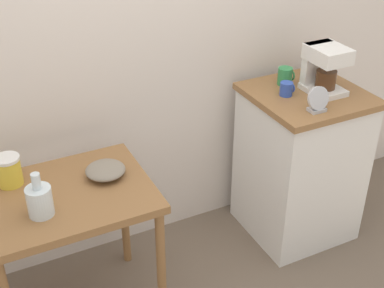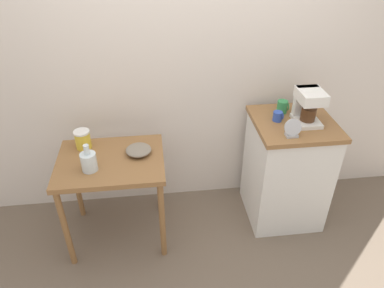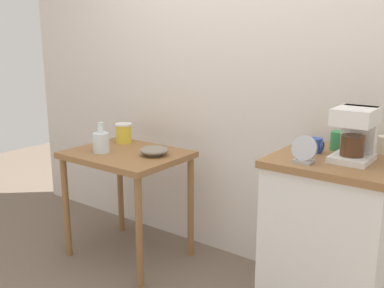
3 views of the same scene
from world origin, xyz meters
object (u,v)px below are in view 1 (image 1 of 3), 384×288
(coffee_maker, at_px, (323,67))
(mug_blue, at_px, (287,89))
(table_clock, at_px, (318,101))
(mug_small_cream, at_px, (311,67))
(glass_carafe_vase, at_px, (40,200))
(canister_enamel, at_px, (9,171))
(mug_tall_green, at_px, (285,76))
(bowl_stoneware, at_px, (105,170))

(coffee_maker, xyz_separation_m, mug_blue, (-0.20, 0.04, -0.10))
(mug_blue, height_order, table_clock, table_clock)
(mug_small_cream, bearing_deg, coffee_maker, -113.15)
(glass_carafe_vase, bearing_deg, coffee_maker, 6.70)
(table_clock, bearing_deg, mug_blue, 97.37)
(glass_carafe_vase, distance_m, table_clock, 1.43)
(glass_carafe_vase, xyz_separation_m, table_clock, (1.42, -0.00, 0.16))
(mug_blue, distance_m, table_clock, 0.23)
(canister_enamel, bearing_deg, mug_tall_green, 2.14)
(canister_enamel, xyz_separation_m, mug_small_cream, (1.76, 0.11, 0.14))
(glass_carafe_vase, distance_m, coffee_maker, 1.62)
(glass_carafe_vase, relative_size, coffee_maker, 0.79)
(bowl_stoneware, bearing_deg, mug_tall_green, 9.56)
(mug_small_cream, xyz_separation_m, table_clock, (-0.27, -0.40, 0.01))
(bowl_stoneware, distance_m, coffee_maker, 1.29)
(mug_blue, bearing_deg, mug_small_cream, 31.09)
(bowl_stoneware, distance_m, mug_small_cream, 1.39)
(canister_enamel, height_order, mug_blue, mug_blue)
(canister_enamel, relative_size, mug_blue, 1.89)
(mug_blue, xyz_separation_m, mug_tall_green, (0.08, 0.12, 0.01))
(bowl_stoneware, relative_size, mug_tall_green, 1.89)
(mug_blue, bearing_deg, table_clock, -82.63)
(mug_blue, relative_size, mug_tall_green, 0.77)
(bowl_stoneware, distance_m, canister_enamel, 0.43)
(glass_carafe_vase, bearing_deg, table_clock, -0.18)
(coffee_maker, distance_m, table_clock, 0.27)
(canister_enamel, height_order, table_clock, table_clock)
(canister_enamel, relative_size, coffee_maker, 0.55)
(canister_enamel, xyz_separation_m, coffee_maker, (1.67, -0.10, 0.24))
(canister_enamel, bearing_deg, mug_small_cream, 3.65)
(glass_carafe_vase, height_order, mug_blue, mug_blue)
(bowl_stoneware, xyz_separation_m, coffee_maker, (1.26, 0.03, 0.28))
(glass_carafe_vase, bearing_deg, bowl_stoneware, 24.83)
(bowl_stoneware, bearing_deg, table_clock, -8.35)
(bowl_stoneware, bearing_deg, coffee_maker, 1.48)
(mug_tall_green, bearing_deg, mug_small_cream, 14.03)
(mug_small_cream, height_order, table_clock, table_clock)
(bowl_stoneware, bearing_deg, glass_carafe_vase, -155.17)
(coffee_maker, bearing_deg, mug_blue, 170.25)
(mug_blue, bearing_deg, coffee_maker, -9.75)
(glass_carafe_vase, height_order, mug_small_cream, mug_small_cream)
(mug_small_cream, bearing_deg, mug_blue, -148.91)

